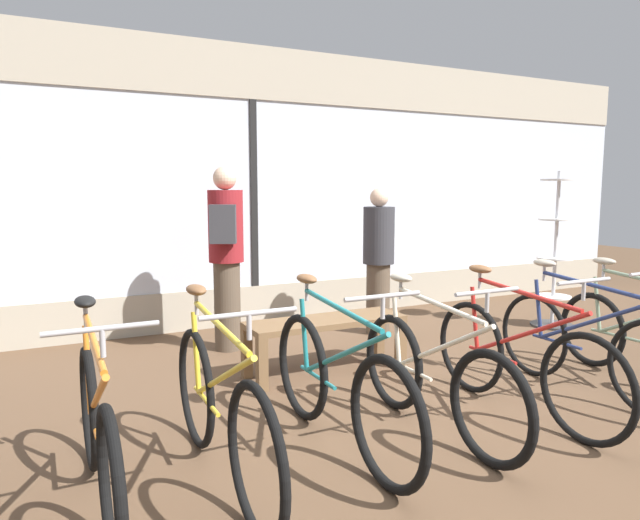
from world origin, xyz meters
The scene contains 12 objects.
ground_plane centered at (0.00, 0.00, 0.00)m, with size 24.00×24.00×0.00m, color brown.
shop_back_wall centered at (0.00, 3.29, 1.64)m, with size 12.00×0.08×3.20m.
bicycle_far_left centered at (-2.08, -0.12, 0.39)m, with size 0.46×1.70×1.04m.
bicycle_left centered at (-1.46, -0.14, 0.40)m, with size 0.46×1.80×1.05m.
bicycle_center_left centered at (-0.70, -0.06, 0.40)m, with size 0.46×1.80×1.05m.
bicycle_center centered at (-0.02, -0.15, 0.38)m, with size 0.46×1.68×1.03m.
bicycle_center_right centered at (0.71, -0.17, 0.40)m, with size 0.46×1.77×1.04m.
bicycle_right centered at (1.46, -0.11, 0.40)m, with size 0.46×1.76×1.03m.
accessory_rack centered at (3.04, 1.57, 0.73)m, with size 0.48×0.48×1.79m.
display_bench centered at (-0.10, 1.26, 0.39)m, with size 1.40×0.44×0.48m.
customer_near_rack centered at (-0.64, 2.32, 0.98)m, with size 0.46×0.56×1.81m.
customer_by_window centered at (1.04, 2.21, 0.83)m, with size 0.48×0.48×1.60m.
Camera 1 is at (-2.31, -3.01, 1.60)m, focal length 32.00 mm.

